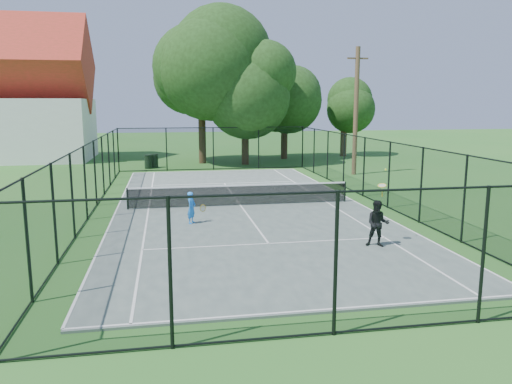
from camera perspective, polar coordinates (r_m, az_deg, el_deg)
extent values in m
plane|color=#286422|center=(22.80, -1.79, -1.68)|extent=(120.00, 120.00, 0.00)
cube|color=#4F5D58|center=(22.79, -1.79, -1.60)|extent=(11.00, 24.00, 0.06)
cylinder|color=black|center=(22.53, -14.48, -0.75)|extent=(0.08, 0.08, 0.95)
cylinder|color=black|center=(23.93, 10.13, 0.04)|extent=(0.08, 0.08, 0.95)
cube|color=black|center=(22.70, -1.80, -0.35)|extent=(10.00, 0.03, 0.88)
cube|color=white|center=(22.62, -1.80, 0.75)|extent=(10.00, 0.05, 0.06)
cylinder|color=#332114|center=(39.29, -6.17, 6.47)|extent=(0.56, 0.56, 4.38)
sphere|color=black|center=(39.24, -6.29, 12.55)|extent=(7.90, 7.90, 7.90)
cylinder|color=#332114|center=(38.31, -1.25, 5.89)|extent=(0.56, 0.56, 3.66)
sphere|color=black|center=(38.21, -1.27, 11.08)|extent=(6.55, 6.55, 6.55)
cylinder|color=#332114|center=(42.38, 3.25, 6.21)|extent=(0.56, 0.56, 3.54)
sphere|color=black|center=(42.29, 3.29, 10.51)|extent=(5.62, 5.62, 5.62)
cylinder|color=#332114|center=(45.20, 9.96, 5.73)|extent=(0.56, 0.56, 2.62)
sphere|color=black|center=(45.08, 10.06, 8.84)|extent=(4.58, 4.58, 4.58)
cylinder|color=black|center=(36.80, -12.21, 3.37)|extent=(0.54, 0.54, 0.95)
cylinder|color=black|center=(36.75, -12.24, 4.13)|extent=(0.58, 0.58, 0.05)
cylinder|color=black|center=(37.23, -11.54, 3.48)|extent=(0.54, 0.54, 0.95)
cylinder|color=black|center=(37.18, -11.56, 4.24)|extent=(0.58, 0.58, 0.05)
cylinder|color=#4C3823|center=(33.38, 11.35, 8.98)|extent=(0.30, 0.30, 8.21)
cube|color=#4C3823|center=(33.50, 11.55, 14.74)|extent=(1.40, 0.10, 0.10)
imported|color=#1C7DF3|center=(19.44, -7.38, -1.79)|extent=(0.47, 0.54, 1.23)
torus|color=gold|center=(19.63, -6.09, -1.85)|extent=(0.27, 0.18, 0.29)
cylinder|color=silver|center=(19.63, -6.09, -1.85)|extent=(0.23, 0.15, 0.25)
imported|color=black|center=(16.63, 13.74, -3.53)|extent=(0.91, 0.83, 1.52)
torus|color=gold|center=(16.81, 14.21, 0.73)|extent=(0.30, 0.28, 0.14)
cylinder|color=silver|center=(16.81, 14.21, 0.73)|extent=(0.26, 0.24, 0.11)
sphere|color=#CCE526|center=(16.95, 14.61, 2.49)|extent=(0.07, 0.07, 0.07)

